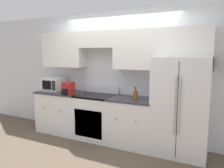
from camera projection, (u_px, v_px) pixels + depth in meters
ground_plane at (105, 146)px, 4.15m from camera, size 12.00×12.00×0.00m
wall_back at (119, 65)px, 4.44m from camera, size 8.00×0.39×2.60m
lower_cabinets_left at (62, 111)px, 4.92m from camera, size 1.03×0.64×0.91m
lower_cabinets_right at (132, 122)px, 4.17m from camera, size 0.85×0.64×0.91m
oven_range at (96, 116)px, 4.52m from camera, size 0.78×0.65×1.07m
refrigerator at (181, 106)px, 3.80m from camera, size 0.93×0.81×1.70m
microwave at (54, 84)px, 4.97m from camera, size 0.45×0.40×0.30m
bottle at (136, 95)px, 3.95m from camera, size 0.09×0.09×0.24m
paper_towel_holder at (68, 89)px, 4.50m from camera, size 0.20×0.30×0.26m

